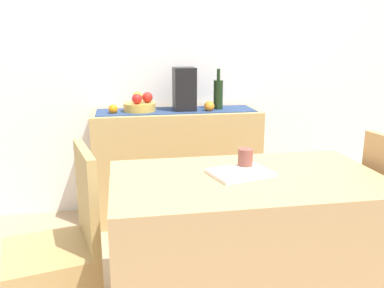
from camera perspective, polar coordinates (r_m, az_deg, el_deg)
ground_plane at (r=2.56m, az=0.65°, el=-18.23°), size 6.40×6.40×0.02m
room_wall_rear at (r=3.33m, az=-3.12°, el=13.96°), size 6.40×0.06×2.70m
sideboard_console at (r=3.21m, az=-2.14°, el=-2.83°), size 1.26×0.42×0.84m
table_runner at (r=3.12m, az=-2.21°, el=4.67°), size 1.19×0.32×0.01m
fruit_bowl at (r=3.09m, az=-7.28°, el=5.11°), size 0.24×0.24×0.06m
apple_center at (r=3.14m, az=-7.55°, el=6.53°), size 0.08×0.08×0.08m
apple_rear at (r=3.02m, az=-7.63°, el=6.23°), size 0.07×0.07×0.07m
apple_right at (r=3.08m, az=-6.19°, el=6.45°), size 0.08×0.08×0.08m
wine_bottle at (r=3.16m, az=3.65°, el=6.92°), size 0.07×0.07×0.31m
coffee_maker at (r=3.10m, az=-1.07°, el=7.59°), size 0.16×0.18×0.32m
orange_loose_near_bowl at (r=3.04m, az=-10.88°, el=4.77°), size 0.07×0.07×0.07m
orange_loose_mid at (r=3.08m, az=2.41°, el=5.24°), size 0.08×0.08×0.08m
dining_table at (r=2.11m, az=7.38°, el=-14.03°), size 1.29×0.75×0.74m
open_book at (r=1.99m, az=6.74°, el=-4.00°), size 0.32×0.28×0.02m
coffee_cup at (r=2.06m, az=7.40°, el=-2.06°), size 0.08×0.08×0.10m
chair_near_window at (r=2.12m, az=-18.26°, el=-17.92°), size 0.48×0.48×0.90m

